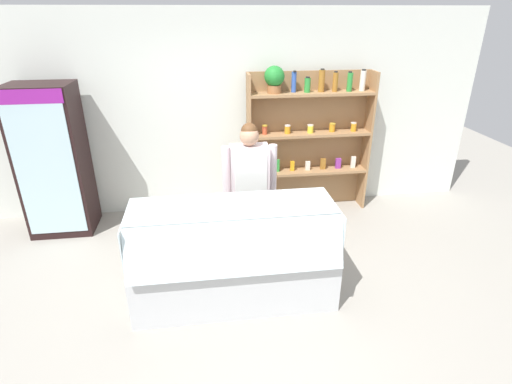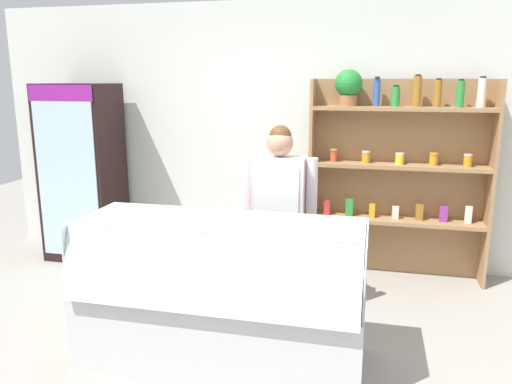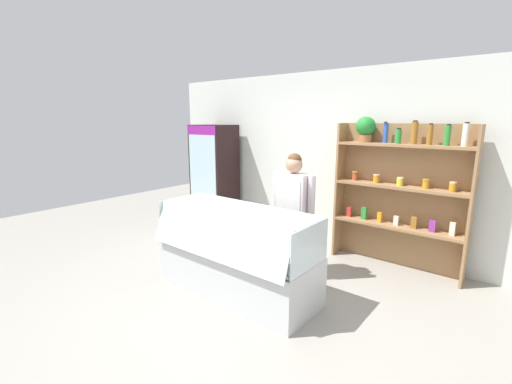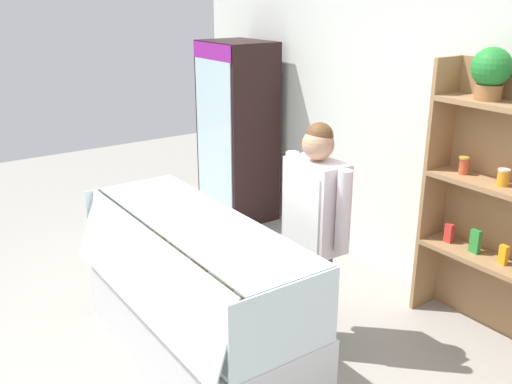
{
  "view_description": "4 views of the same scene",
  "coord_description": "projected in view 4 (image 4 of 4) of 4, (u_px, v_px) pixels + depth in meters",
  "views": [
    {
      "loc": [
        -0.47,
        -3.19,
        2.65
      ],
      "look_at": [
        0.03,
        0.43,
        0.98
      ],
      "focal_mm": 28.0,
      "sensor_mm": 36.0,
      "label": 1
    },
    {
      "loc": [
        0.73,
        -2.97,
        1.93
      ],
      "look_at": [
        -0.12,
        0.58,
        1.1
      ],
      "focal_mm": 35.0,
      "sensor_mm": 36.0,
      "label": 2
    },
    {
      "loc": [
        2.26,
        -2.68,
        1.98
      ],
      "look_at": [
        -0.44,
        0.66,
        1.07
      ],
      "focal_mm": 24.0,
      "sensor_mm": 36.0,
      "label": 3
    },
    {
      "loc": [
        2.65,
        -1.48,
        2.34
      ],
      "look_at": [
        -0.48,
        0.71,
        1.0
      ],
      "focal_mm": 40.0,
      "sensor_mm": 36.0,
      "label": 4
    }
  ],
  "objects": [
    {
      "name": "ground_plane",
      "position": [
        208.0,
        382.0,
        3.62
      ],
      "size": [
        12.0,
        12.0,
        0.0
      ],
      "primitive_type": "plane",
      "color": "gray"
    },
    {
      "name": "back_wall",
      "position": [
        451.0,
        129.0,
        4.36
      ],
      "size": [
        6.8,
        0.1,
        2.7
      ],
      "primitive_type": "cube",
      "color": "silver",
      "rests_on": "ground"
    },
    {
      "name": "drinks_fridge",
      "position": [
        237.0,
        132.0,
        6.05
      ],
      "size": [
        0.75,
        0.59,
        1.88
      ],
      "color": "black",
      "rests_on": "ground"
    },
    {
      "name": "deli_display_case",
      "position": [
        195.0,
        320.0,
        3.73
      ],
      "size": [
        1.93,
        0.79,
        1.01
      ],
      "color": "silver",
      "rests_on": "ground"
    },
    {
      "name": "shop_clerk",
      "position": [
        315.0,
        220.0,
        3.76
      ],
      "size": [
        0.6,
        0.25,
        1.58
      ],
      "color": "#383D51",
      "rests_on": "ground"
    }
  ]
}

